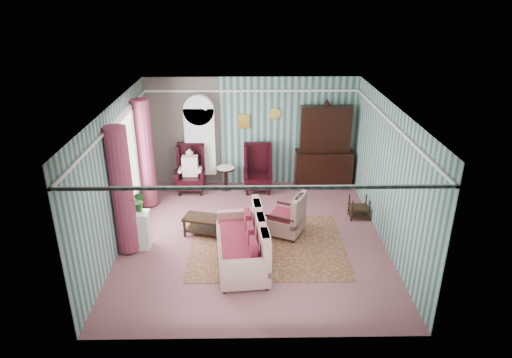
{
  "coord_description": "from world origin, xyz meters",
  "views": [
    {
      "loc": [
        -0.07,
        -8.51,
        5.07
      ],
      "look_at": [
        0.07,
        0.6,
        1.14
      ],
      "focal_mm": 32.0,
      "sensor_mm": 36.0,
      "label": 1
    }
  ],
  "objects_px": {
    "bookcase": "(201,146)",
    "wingback_left": "(190,169)",
    "round_side_table": "(226,178)",
    "wingback_right": "(258,169)",
    "nest_table": "(359,207)",
    "floral_armchair": "(285,213)",
    "dresser_hutch": "(325,145)",
    "sofa": "(241,239)",
    "plant_stand": "(136,230)",
    "seated_woman": "(190,170)",
    "coffee_table": "(203,226)"
  },
  "relations": [
    {
      "from": "plant_stand",
      "to": "seated_woman",
      "type": "bearing_deg",
      "value": 73.78
    },
    {
      "from": "sofa",
      "to": "wingback_right",
      "type": "bearing_deg",
      "value": -12.19
    },
    {
      "from": "bookcase",
      "to": "wingback_left",
      "type": "bearing_deg",
      "value": -122.66
    },
    {
      "from": "plant_stand",
      "to": "sofa",
      "type": "xyz_separation_m",
      "value": [
        2.16,
        -0.64,
        0.15
      ]
    },
    {
      "from": "plant_stand",
      "to": "bookcase",
      "type": "bearing_deg",
      "value": 71.51
    },
    {
      "from": "wingback_right",
      "to": "seated_woman",
      "type": "relative_size",
      "value": 1.06
    },
    {
      "from": "bookcase",
      "to": "floral_armchair",
      "type": "xyz_separation_m",
      "value": [
        2.05,
        -2.64,
        -0.61
      ]
    },
    {
      "from": "dresser_hutch",
      "to": "sofa",
      "type": "distance_m",
      "value": 4.29
    },
    {
      "from": "bookcase",
      "to": "wingback_right",
      "type": "xyz_separation_m",
      "value": [
        1.5,
        -0.39,
        -0.5
      ]
    },
    {
      "from": "bookcase",
      "to": "plant_stand",
      "type": "xyz_separation_m",
      "value": [
        -1.05,
        -3.14,
        -0.72
      ]
    },
    {
      "from": "bookcase",
      "to": "dresser_hutch",
      "type": "height_order",
      "value": "dresser_hutch"
    },
    {
      "from": "dresser_hutch",
      "to": "seated_woman",
      "type": "distance_m",
      "value": 3.56
    },
    {
      "from": "wingback_right",
      "to": "nest_table",
      "type": "height_order",
      "value": "wingback_right"
    },
    {
      "from": "nest_table",
      "to": "floral_armchair",
      "type": "xyz_separation_m",
      "value": [
        -1.77,
        -0.7,
        0.24
      ]
    },
    {
      "from": "coffee_table",
      "to": "wingback_right",
      "type": "bearing_deg",
      "value": 61.5
    },
    {
      "from": "wingback_left",
      "to": "floral_armchair",
      "type": "distance_m",
      "value": 3.22
    },
    {
      "from": "wingback_right",
      "to": "nest_table",
      "type": "bearing_deg",
      "value": -33.75
    },
    {
      "from": "round_side_table",
      "to": "floral_armchair",
      "type": "relative_size",
      "value": 0.58
    },
    {
      "from": "round_side_table",
      "to": "nest_table",
      "type": "relative_size",
      "value": 1.11
    },
    {
      "from": "round_side_table",
      "to": "wingback_right",
      "type": "bearing_deg",
      "value": -10.01
    },
    {
      "from": "nest_table",
      "to": "sofa",
      "type": "height_order",
      "value": "sofa"
    },
    {
      "from": "sofa",
      "to": "coffee_table",
      "type": "height_order",
      "value": "sofa"
    },
    {
      "from": "dresser_hutch",
      "to": "coffee_table",
      "type": "distance_m",
      "value": 4.03
    },
    {
      "from": "wingback_right",
      "to": "seated_woman",
      "type": "distance_m",
      "value": 1.75
    },
    {
      "from": "wingback_left",
      "to": "nest_table",
      "type": "height_order",
      "value": "wingback_left"
    },
    {
      "from": "bookcase",
      "to": "wingback_right",
      "type": "distance_m",
      "value": 1.63
    },
    {
      "from": "plant_stand",
      "to": "sofa",
      "type": "distance_m",
      "value": 2.26
    },
    {
      "from": "nest_table",
      "to": "dresser_hutch",
      "type": "bearing_deg",
      "value": 107.39
    },
    {
      "from": "round_side_table",
      "to": "sofa",
      "type": "xyz_separation_m",
      "value": [
        0.46,
        -3.54,
        0.25
      ]
    },
    {
      "from": "coffee_table",
      "to": "sofa",
      "type": "bearing_deg",
      "value": -53.38
    },
    {
      "from": "wingback_right",
      "to": "sofa",
      "type": "xyz_separation_m",
      "value": [
        -0.39,
        -3.39,
        -0.08
      ]
    },
    {
      "from": "wingback_left",
      "to": "plant_stand",
      "type": "relative_size",
      "value": 1.56
    },
    {
      "from": "nest_table",
      "to": "sofa",
      "type": "distance_m",
      "value": 3.29
    },
    {
      "from": "round_side_table",
      "to": "dresser_hutch",
      "type": "bearing_deg",
      "value": 2.64
    },
    {
      "from": "seated_woman",
      "to": "nest_table",
      "type": "xyz_separation_m",
      "value": [
        4.07,
        -1.55,
        -0.32
      ]
    },
    {
      "from": "round_side_table",
      "to": "floral_armchair",
      "type": "bearing_deg",
      "value": -59.74
    },
    {
      "from": "wingback_left",
      "to": "floral_armchair",
      "type": "height_order",
      "value": "wingback_left"
    },
    {
      "from": "dresser_hutch",
      "to": "nest_table",
      "type": "height_order",
      "value": "dresser_hutch"
    },
    {
      "from": "dresser_hutch",
      "to": "coffee_table",
      "type": "height_order",
      "value": "dresser_hutch"
    },
    {
      "from": "nest_table",
      "to": "floral_armchair",
      "type": "bearing_deg",
      "value": -158.42
    },
    {
      "from": "seated_woman",
      "to": "plant_stand",
      "type": "bearing_deg",
      "value": -106.22
    },
    {
      "from": "round_side_table",
      "to": "wingback_left",
      "type": "bearing_deg",
      "value": -170.54
    },
    {
      "from": "bookcase",
      "to": "floral_armchair",
      "type": "distance_m",
      "value": 3.4
    },
    {
      "from": "dresser_hutch",
      "to": "wingback_left",
      "type": "relative_size",
      "value": 1.89
    },
    {
      "from": "nest_table",
      "to": "floral_armchair",
      "type": "distance_m",
      "value": 1.92
    },
    {
      "from": "dresser_hutch",
      "to": "wingback_right",
      "type": "relative_size",
      "value": 1.89
    },
    {
      "from": "nest_table",
      "to": "round_side_table",
      "type": "bearing_deg",
      "value": 151.8
    },
    {
      "from": "seated_woman",
      "to": "floral_armchair",
      "type": "relative_size",
      "value": 1.15
    },
    {
      "from": "wingback_left",
      "to": "nest_table",
      "type": "bearing_deg",
      "value": -20.85
    },
    {
      "from": "floral_armchair",
      "to": "coffee_table",
      "type": "bearing_deg",
      "value": 115.09
    }
  ]
}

